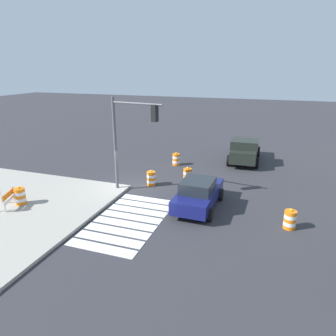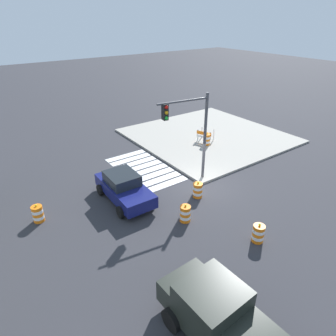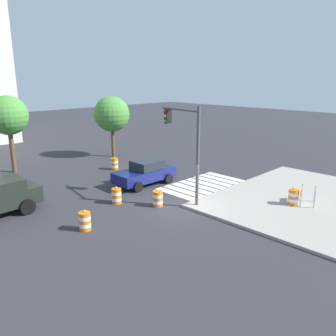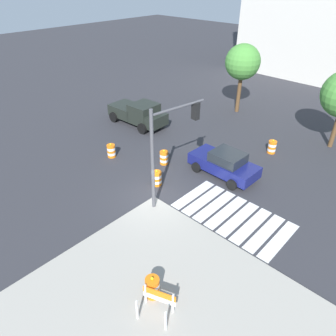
# 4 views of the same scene
# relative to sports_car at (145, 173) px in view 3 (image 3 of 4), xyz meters

# --- Properties ---
(ground_plane) EXTENTS (120.00, 120.00, 0.00)m
(ground_plane) POSITION_rel_sports_car_xyz_m (-1.40, -4.70, -0.81)
(ground_plane) COLOR #2D2D33
(sidewalk_corner) EXTENTS (12.00, 12.00, 0.15)m
(sidewalk_corner) POSITION_rel_sports_car_xyz_m (4.60, -10.70, -0.74)
(sidewalk_corner) COLOR #9E998E
(sidewalk_corner) RESTS_ON ground
(crosswalk_stripes) EXTENTS (5.85, 3.20, 0.02)m
(crosswalk_stripes) POSITION_rel_sports_car_xyz_m (2.60, -2.90, -0.80)
(crosswalk_stripes) COLOR silver
(crosswalk_stripes) RESTS_ON ground
(sports_car) EXTENTS (4.34, 2.22, 1.63)m
(sports_car) POSITION_rel_sports_car_xyz_m (0.00, 0.00, 0.00)
(sports_car) COLOR navy
(sports_car) RESTS_ON ground
(traffic_barrel_near_corner) EXTENTS (0.56, 0.56, 1.02)m
(traffic_barrel_near_corner) POSITION_rel_sports_car_xyz_m (-2.25, -3.63, -0.36)
(traffic_barrel_near_corner) COLOR orange
(traffic_barrel_near_corner) RESTS_ON ground
(traffic_barrel_crosswalk_end) EXTENTS (0.56, 0.56, 1.02)m
(traffic_barrel_crosswalk_end) POSITION_rel_sports_car_xyz_m (-3.62, -1.61, -0.36)
(traffic_barrel_crosswalk_end) COLOR orange
(traffic_barrel_crosswalk_end) RESTS_ON ground
(traffic_barrel_median_near) EXTENTS (0.56, 0.56, 1.02)m
(traffic_barrel_median_near) POSITION_rel_sports_car_xyz_m (-6.84, -3.43, -0.36)
(traffic_barrel_median_near) COLOR orange
(traffic_barrel_median_near) RESTS_ON ground
(traffic_barrel_median_far) EXTENTS (0.56, 0.56, 1.02)m
(traffic_barrel_median_far) POSITION_rel_sports_car_xyz_m (0.82, 4.60, -0.36)
(traffic_barrel_median_far) COLOR orange
(traffic_barrel_median_far) RESTS_ON ground
(traffic_barrel_on_sidewalk) EXTENTS (0.56, 0.56, 1.02)m
(traffic_barrel_on_sidewalk) POSITION_rel_sports_car_xyz_m (3.05, -9.12, -0.21)
(traffic_barrel_on_sidewalk) COLOR orange
(traffic_barrel_on_sidewalk) RESTS_ON sidewalk_corner
(construction_barricade) EXTENTS (1.43, 1.17, 1.00)m
(construction_barricade) POSITION_rel_sports_car_xyz_m (3.66, -9.45, -0.09)
(construction_barricade) COLOR silver
(construction_barricade) RESTS_ON sidewalk_corner
(traffic_light_pole) EXTENTS (0.69, 3.26, 5.50)m
(traffic_light_pole) POSITION_rel_sports_car_xyz_m (-0.65, -4.17, 3.10)
(traffic_light_pole) COLOR #4C4C51
(traffic_light_pole) RESTS_ON sidewalk_corner
(street_tree_streetside_near) EXTENTS (2.92, 2.92, 5.83)m
(street_tree_streetside_near) POSITION_rel_sports_car_xyz_m (-5.13, 9.42, 3.51)
(street_tree_streetside_near) COLOR brown
(street_tree_streetside_near) RESTS_ON ground
(street_tree_streetside_mid) EXTENTS (3.17, 3.17, 5.49)m
(street_tree_streetside_mid) POSITION_rel_sports_car_xyz_m (3.48, 8.40, 3.07)
(street_tree_streetside_mid) COLOR brown
(street_tree_streetside_mid) RESTS_ON ground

